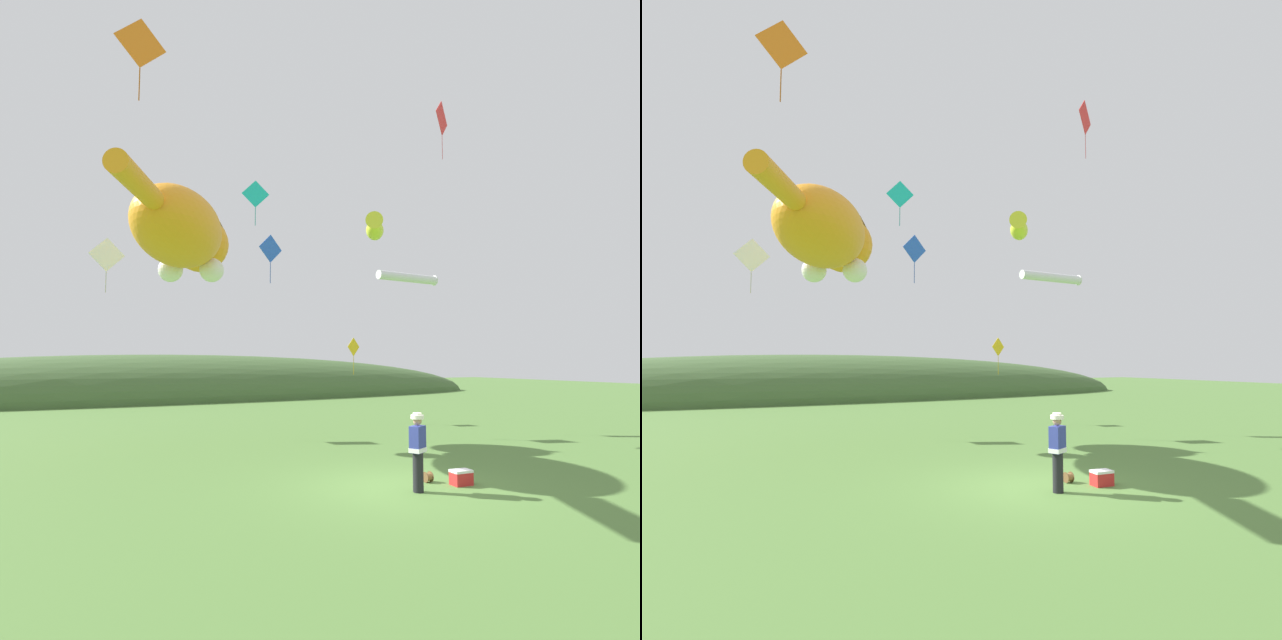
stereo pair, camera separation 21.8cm
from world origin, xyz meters
TOP-DOWN VIEW (x-y plane):
  - ground_plane at (0.00, 0.00)m, footprint 120.00×120.00m
  - distant_hill_ridge at (0.00, 30.53)m, footprint 58.48×11.32m
  - festival_attendant at (0.24, -0.51)m, footprint 0.49×0.42m
  - kite_spool at (1.01, 0.13)m, footprint 0.17×0.26m
  - picnic_cooler at (1.56, -0.45)m, footprint 0.51×0.36m
  - kite_giant_cat at (-3.56, 7.46)m, footprint 5.11×9.00m
  - kite_fish_windsock at (5.24, 8.92)m, footprint 2.22×2.80m
  - kite_tube_streamer at (5.24, 6.46)m, footprint 2.96×0.59m
  - kite_diamond_red at (5.01, 3.98)m, footprint 1.13×0.72m
  - kite_diamond_orange at (-5.57, 3.48)m, footprint 1.35×0.22m
  - kite_diamond_teal at (0.86, 12.74)m, footprint 1.30×0.36m
  - kite_diamond_gold at (5.47, 11.27)m, footprint 0.86×0.34m
  - kite_diamond_white at (-5.70, 12.84)m, footprint 1.46×0.07m
  - kite_diamond_blue at (0.70, 10.23)m, footprint 1.19×0.38m

SIDE VIEW (x-z plane):
  - ground_plane at x=0.00m, z-range 0.00..0.00m
  - distant_hill_ridge at x=0.00m, z-range -3.46..3.46m
  - kite_spool at x=1.01m, z-range 0.00..0.26m
  - picnic_cooler at x=1.56m, z-range 0.00..0.36m
  - festival_attendant at x=0.24m, z-range 0.07..1.84m
  - kite_diamond_gold at x=5.47m, z-range 2.72..4.53m
  - kite_tube_streamer at x=5.24m, z-range 6.11..6.55m
  - kite_giant_cat at x=-3.56m, z-range 5.87..8.82m
  - kite_diamond_white at x=-5.70m, z-range 6.27..8.63m
  - kite_diamond_blue at x=0.70m, z-range 6.75..8.89m
  - kite_fish_windsock at x=5.24m, z-range 8.52..9.40m
  - kite_diamond_teal at x=0.86m, z-range 9.93..12.18m
  - kite_diamond_orange at x=-5.57m, z-range 10.19..12.46m
  - kite_diamond_red at x=5.01m, z-range 10.75..12.98m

